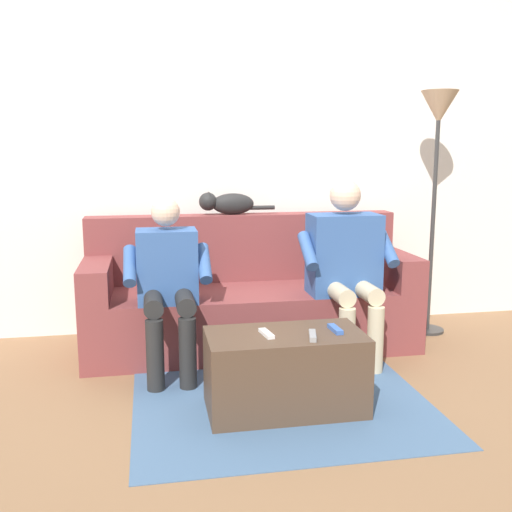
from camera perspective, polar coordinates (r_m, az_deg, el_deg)
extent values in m
plane|color=#846042|center=(3.40, 1.57, -12.55)|extent=(8.00, 8.00, 0.00)
cube|color=silver|center=(4.32, -1.75, 9.79)|extent=(4.94, 0.06, 2.56)
cube|color=brown|center=(3.89, -0.28, -6.40)|extent=(1.82, 0.58, 0.41)
cube|color=brown|center=(4.19, -1.22, -1.84)|extent=(2.18, 0.18, 0.88)
cube|color=brown|center=(4.15, 13.48, -4.04)|extent=(0.18, 0.58, 0.63)
cube|color=brown|center=(3.81, -15.30, -5.38)|extent=(0.18, 0.58, 0.63)
cube|color=#4C3828|center=(3.04, 2.86, -11.25)|extent=(0.80, 0.42, 0.41)
cube|color=#335693|center=(3.77, 8.58, 0.17)|extent=(0.44, 0.26, 0.52)
sphere|color=beige|center=(3.72, 8.74, 5.89)|extent=(0.20, 0.20, 0.20)
cylinder|color=#C6B793|center=(3.68, 10.72, -3.38)|extent=(0.11, 0.35, 0.11)
cylinder|color=#C6B793|center=(3.62, 8.06, -3.53)|extent=(0.11, 0.35, 0.11)
cylinder|color=#C6B793|center=(3.59, 11.60, -8.04)|extent=(0.10, 0.10, 0.41)
cylinder|color=#C6B793|center=(3.53, 8.86, -8.28)|extent=(0.10, 0.10, 0.41)
cylinder|color=#335693|center=(3.78, 12.73, 0.75)|extent=(0.08, 0.27, 0.22)
cylinder|color=#335693|center=(3.61, 5.11, 0.52)|extent=(0.08, 0.27, 0.22)
cube|color=#335693|center=(3.57, -8.71, -0.97)|extent=(0.36, 0.26, 0.45)
sphere|color=beige|center=(3.52, -8.86, 4.29)|extent=(0.17, 0.17, 0.17)
cylinder|color=black|center=(3.42, -7.01, -4.30)|extent=(0.11, 0.38, 0.11)
cylinder|color=black|center=(3.42, -10.03, -4.41)|extent=(0.11, 0.38, 0.11)
cylinder|color=black|center=(3.32, -6.70, -9.46)|extent=(0.10, 0.10, 0.41)
cylinder|color=black|center=(3.31, -9.85, -9.58)|extent=(0.10, 0.10, 0.41)
cylinder|color=#335693|center=(3.50, -5.10, -0.71)|extent=(0.08, 0.27, 0.22)
cylinder|color=#335693|center=(3.49, -12.26, -0.94)|extent=(0.08, 0.27, 0.22)
ellipsoid|color=black|center=(4.11, -2.29, 5.12)|extent=(0.30, 0.12, 0.15)
sphere|color=black|center=(4.08, -4.73, 5.33)|extent=(0.13, 0.13, 0.13)
cone|color=black|center=(4.11, -4.70, 6.08)|extent=(0.04, 0.04, 0.04)
cone|color=black|center=(4.05, -4.60, 6.01)|extent=(0.04, 0.04, 0.04)
cylinder|color=black|center=(4.14, 0.60, 4.76)|extent=(0.18, 0.03, 0.03)
cube|color=white|center=(2.94, 1.04, -7.60)|extent=(0.06, 0.14, 0.02)
cube|color=gray|center=(2.91, 5.56, -7.76)|extent=(0.07, 0.15, 0.02)
cube|color=#3860B7|center=(3.03, 7.77, -7.11)|extent=(0.04, 0.14, 0.02)
cube|color=#426084|center=(3.23, 2.30, -13.77)|extent=(1.55, 1.41, 0.01)
cylinder|color=#2D2D2D|center=(4.53, 16.40, -6.95)|extent=(0.24, 0.24, 0.02)
cylinder|color=#333333|center=(4.37, 16.92, 2.95)|extent=(0.03, 0.03, 1.59)
cone|color=tan|center=(4.34, 17.50, 13.71)|extent=(0.26, 0.26, 0.23)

